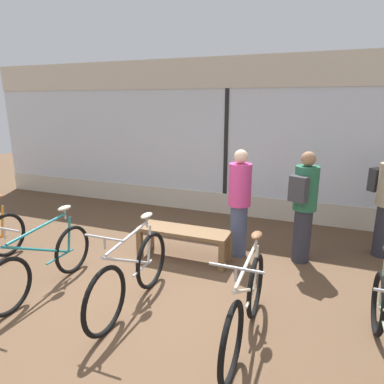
{
  "coord_description": "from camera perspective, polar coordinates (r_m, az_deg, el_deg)",
  "views": [
    {
      "loc": [
        1.93,
        -3.35,
        2.34
      ],
      "look_at": [
        0.0,
        1.54,
        0.95
      ],
      "focal_mm": 32.0,
      "sensor_mm": 36.0,
      "label": 1
    }
  ],
  "objects": [
    {
      "name": "ground_plane",
      "position": [
        4.52,
        -7.5,
        -16.53
      ],
      "size": [
        24.0,
        24.0,
        0.0
      ],
      "primitive_type": "plane",
      "color": "brown"
    },
    {
      "name": "customer_near_rack",
      "position": [
        5.23,
        18.17,
        -1.95
      ],
      "size": [
        0.45,
        0.55,
        1.67
      ],
      "color": "#2D2D38",
      "rests_on": "ground_plane"
    },
    {
      "name": "bicycle_right",
      "position": [
        3.58,
        8.91,
        -18.34
      ],
      "size": [
        0.46,
        1.73,
        1.04
      ],
      "color": "black",
      "rests_on": "ground_plane"
    },
    {
      "name": "bicycle_left",
      "position": [
        4.78,
        -23.4,
        -10.74
      ],
      "size": [
        0.46,
        1.75,
        1.02
      ],
      "color": "black",
      "rests_on": "ground_plane"
    },
    {
      "name": "bicycle_center",
      "position": [
        4.13,
        -10.09,
        -13.5
      ],
      "size": [
        0.46,
        1.73,
        1.05
      ],
      "color": "black",
      "rests_on": "ground_plane"
    },
    {
      "name": "customer_by_window",
      "position": [
        5.25,
        7.9,
        -1.55
      ],
      "size": [
        0.47,
        0.47,
        1.67
      ],
      "color": "#424C6B",
      "rests_on": "ground_plane"
    },
    {
      "name": "display_bench",
      "position": [
        5.22,
        -1.43,
        -7.15
      ],
      "size": [
        1.4,
        0.44,
        0.48
      ],
      "color": "brown",
      "rests_on": "ground_plane"
    },
    {
      "name": "shop_back_wall",
      "position": [
        7.12,
        5.77,
        9.08
      ],
      "size": [
        12.0,
        0.08,
        3.2
      ],
      "color": "beige",
      "rests_on": "ground_plane"
    }
  ]
}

